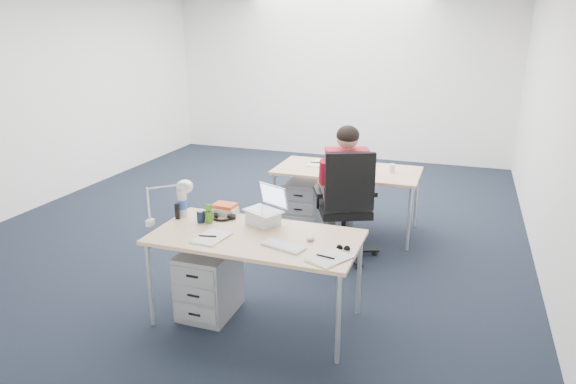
{
  "coord_description": "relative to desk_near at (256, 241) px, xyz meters",
  "views": [
    {
      "loc": [
        2.2,
        -5.44,
        2.26
      ],
      "look_at": [
        0.77,
        -1.32,
        0.85
      ],
      "focal_mm": 32.0,
      "sensor_mm": 36.0,
      "label": 1
    }
  ],
  "objects": [
    {
      "name": "dark_laptop",
      "position": [
        0.41,
        1.93,
        0.15
      ],
      "size": [
        0.3,
        0.3,
        0.21
      ],
      "primitive_type": null,
      "rotation": [
        0.0,
        0.0,
        -0.06
      ],
      "color": "black",
      "rests_on": "desk_far"
    },
    {
      "name": "drawer_pedestal_far",
      "position": [
        -0.26,
        2.1,
        -0.41
      ],
      "size": [
        0.4,
        0.5,
        0.55
      ],
      "primitive_type": "cube",
      "color": "#999B9E",
      "rests_on": "ground"
    },
    {
      "name": "silver_laptop",
      "position": [
        -0.03,
        0.24,
        0.2
      ],
      "size": [
        0.36,
        0.33,
        0.31
      ],
      "primitive_type": null,
      "rotation": [
        0.0,
        0.0,
        -0.43
      ],
      "color": "silver",
      "rests_on": "desk_near"
    },
    {
      "name": "book_stack",
      "position": [
        -0.43,
        0.35,
        0.09
      ],
      "size": [
        0.2,
        0.15,
        0.09
      ],
      "primitive_type": "cube",
      "rotation": [
        0.0,
        0.0,
        -0.0
      ],
      "color": "silver",
      "rests_on": "desk_near"
    },
    {
      "name": "desk_far",
      "position": [
        0.23,
        2.11,
        0.0
      ],
      "size": [
        1.6,
        0.8,
        0.73
      ],
      "color": "tan",
      "rests_on": "ground"
    },
    {
      "name": "headphones",
      "position": [
        -0.4,
        0.25,
        0.07
      ],
      "size": [
        0.25,
        0.21,
        0.04
      ],
      "primitive_type": null,
      "rotation": [
        0.0,
        0.0,
        0.18
      ],
      "color": "black",
      "rests_on": "desk_near"
    },
    {
      "name": "office_chair",
      "position": [
        0.39,
        1.37,
        -0.36
      ],
      "size": [
        0.95,
        0.95,
        1.15
      ],
      "rotation": [
        0.0,
        0.0,
        0.41
      ],
      "color": "black",
      "rests_on": "ground"
    },
    {
      "name": "cordless_phone",
      "position": [
        -0.75,
        0.11,
        0.11
      ],
      "size": [
        0.04,
        0.03,
        0.14
      ],
      "primitive_type": "cube",
      "rotation": [
        0.0,
        0.0,
        0.13
      ],
      "color": "black",
      "rests_on": "desk_near"
    },
    {
      "name": "water_bottle",
      "position": [
        -0.75,
        0.2,
        0.18
      ],
      "size": [
        0.1,
        0.1,
        0.26
      ],
      "primitive_type": "cylinder",
      "rotation": [
        0.0,
        0.0,
        0.32
      ],
      "color": "silver",
      "rests_on": "desk_near"
    },
    {
      "name": "wireless_keyboard",
      "position": [
        0.27,
        -0.13,
        0.05
      ],
      "size": [
        0.35,
        0.21,
        0.02
      ],
      "primitive_type": "cube",
      "rotation": [
        0.0,
        0.0,
        -0.27
      ],
      "color": "white",
      "rests_on": "desk_near"
    },
    {
      "name": "desk_lamp",
      "position": [
        -0.75,
        -0.09,
        0.26
      ],
      "size": [
        0.4,
        0.21,
        0.44
      ],
      "primitive_type": null,
      "rotation": [
        0.0,
        0.0,
        -0.2
      ],
      "color": "silver",
      "rests_on": "desk_near"
    },
    {
      "name": "bear_figurine",
      "position": [
        -0.46,
        0.12,
        0.13
      ],
      "size": [
        0.09,
        0.07,
        0.17
      ],
      "primitive_type": null,
      "rotation": [
        0.0,
        0.0,
        -0.08
      ],
      "color": "#2D681B",
      "rests_on": "desk_near"
    },
    {
      "name": "far_papers",
      "position": [
        -0.13,
        2.23,
        0.05
      ],
      "size": [
        0.25,
        0.33,
        0.01
      ],
      "primitive_type": "cube",
      "rotation": [
        0.0,
        0.0,
        -0.09
      ],
      "color": "white",
      "rests_on": "desk_far"
    },
    {
      "name": "papers_right",
      "position": [
        0.64,
        -0.22,
        0.05
      ],
      "size": [
        0.31,
        0.35,
        0.01
      ],
      "primitive_type": "cube",
      "rotation": [
        0.0,
        0.0,
        -0.49
      ],
      "color": "#D3D87D",
      "rests_on": "desk_near"
    },
    {
      "name": "desk_near",
      "position": [
        0.0,
        0.0,
        0.0
      ],
      "size": [
        1.6,
        0.8,
        0.73
      ],
      "color": "tan",
      "rests_on": "ground"
    },
    {
      "name": "room",
      "position": [
        -0.77,
        2.08,
        1.03
      ],
      "size": [
        6.02,
        7.02,
        2.8
      ],
      "color": "white",
      "rests_on": "ground"
    },
    {
      "name": "papers_left",
      "position": [
        -0.31,
        -0.17,
        0.05
      ],
      "size": [
        0.23,
        0.31,
        0.01
      ],
      "primitive_type": "cube",
      "rotation": [
        0.0,
        0.0,
        -0.09
      ],
      "color": "#D3D87D",
      "rests_on": "desk_near"
    },
    {
      "name": "floor",
      "position": [
        -0.77,
        2.08,
        -0.68
      ],
      "size": [
        7.0,
        7.0,
        0.0
      ],
      "primitive_type": "plane",
      "color": "black",
      "rests_on": "ground"
    },
    {
      "name": "drawer_pedestal_near",
      "position": [
        -0.41,
        -0.03,
        -0.41
      ],
      "size": [
        0.4,
        0.5,
        0.55
      ],
      "primitive_type": "cube",
      "color": "#999B9E",
      "rests_on": "ground"
    },
    {
      "name": "can_koozie",
      "position": [
        -0.53,
        0.11,
        0.1
      ],
      "size": [
        0.07,
        0.07,
        0.11
      ],
      "primitive_type": "cylinder",
      "rotation": [
        0.0,
        0.0,
        -0.11
      ],
      "color": "#13213D",
      "rests_on": "desk_near"
    },
    {
      "name": "computer_mouse",
      "position": [
        0.42,
        0.06,
        0.06
      ],
      "size": [
        0.07,
        0.1,
        0.03
      ],
      "primitive_type": "ellipsoid",
      "rotation": [
        0.0,
        0.0,
        0.11
      ],
      "color": "white",
      "rests_on": "desk_near"
    },
    {
      "name": "sunglasses",
      "position": [
        0.7,
        -0.04,
        0.06
      ],
      "size": [
        0.1,
        0.05,
        0.02
      ],
      "primitive_type": null,
      "rotation": [
        0.0,
        0.0,
        0.03
      ],
      "color": "black",
      "rests_on": "desk_near"
    },
    {
      "name": "far_cup",
      "position": [
        0.73,
        2.15,
        0.09
      ],
      "size": [
        0.08,
        0.08,
        0.09
      ],
      "primitive_type": "cylinder",
      "rotation": [
        0.0,
        0.0,
        0.39
      ],
      "color": "white",
      "rests_on": "desk_far"
    },
    {
      "name": "seated_person",
      "position": [
        0.33,
        1.54,
        -0.0
      ],
      "size": [
        0.59,
        0.8,
        1.35
      ],
      "rotation": [
        0.0,
        0.0,
        0.37
      ],
      "color": "#A3172B",
      "rests_on": "ground"
    }
  ]
}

